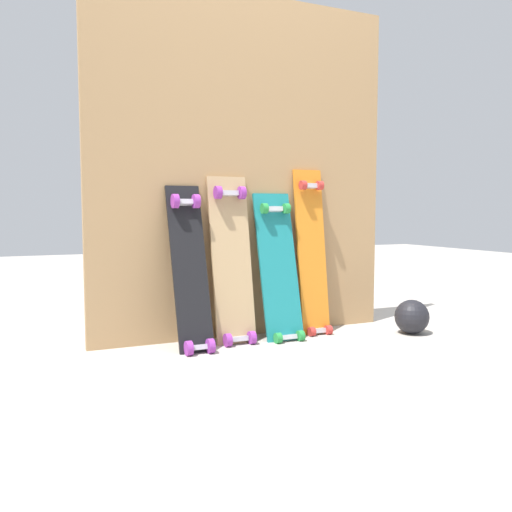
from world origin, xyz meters
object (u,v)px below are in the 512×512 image
skateboard_black (191,274)px  skateboard_natural (232,266)px  skateboard_orange (312,258)px  skateboard_teal (279,273)px  rubber_ball (412,317)px

skateboard_black → skateboard_natural: 0.24m
skateboard_black → skateboard_natural: size_ratio=0.94×
skateboard_black → skateboard_orange: skateboard_orange is taller
skateboard_black → skateboard_orange: size_ratio=0.89×
skateboard_natural → skateboard_teal: 0.26m
skateboard_orange → rubber_ball: bearing=-28.7°
skateboard_black → skateboard_teal: bearing=2.8°
rubber_ball → skateboard_black: bearing=170.6°
skateboard_black → skateboard_teal: 0.49m
skateboard_teal → rubber_ball: 0.76m
skateboard_natural → skateboard_black: bearing=-168.7°
skateboard_teal → skateboard_orange: size_ratio=0.86×
skateboard_teal → skateboard_natural: bearing=174.8°
skateboard_black → skateboard_natural: skateboard_natural is taller
skateboard_natural → skateboard_orange: size_ratio=0.94×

